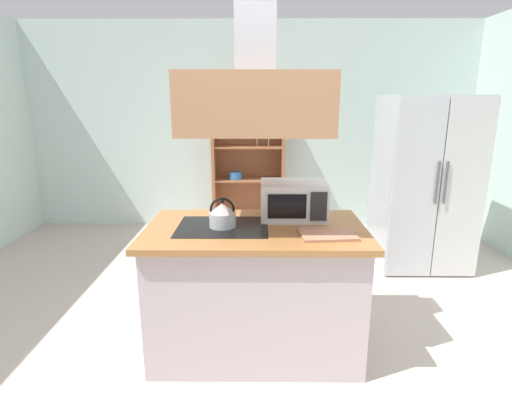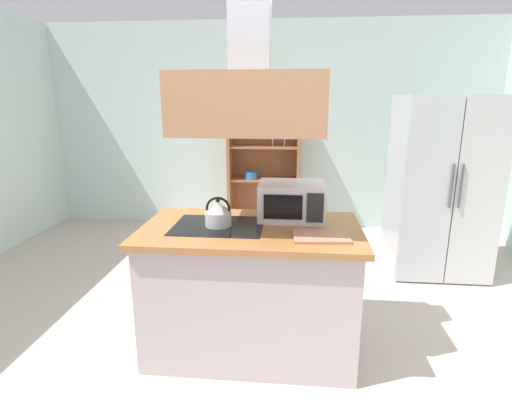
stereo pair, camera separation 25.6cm
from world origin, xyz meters
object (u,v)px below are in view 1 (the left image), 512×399
at_px(dish_cabinet, 248,173).
at_px(cutting_board, 328,234).
at_px(kettle, 222,215).
at_px(microwave, 293,200).
at_px(refrigerator, 424,183).

distance_m(dish_cabinet, cutting_board, 2.93).
bearing_deg(kettle, microwave, 24.07).
xyz_separation_m(kettle, microwave, (0.49, 0.22, 0.05)).
bearing_deg(refrigerator, kettle, -142.19).
height_order(dish_cabinet, cutting_board, dish_cabinet).
height_order(kettle, cutting_board, kettle).
relative_size(kettle, cutting_board, 0.59).
xyz_separation_m(dish_cabinet, microwave, (0.39, -2.48, 0.26)).
bearing_deg(microwave, refrigerator, 41.53).
bearing_deg(kettle, cutting_board, -14.33).
relative_size(refrigerator, kettle, 8.87).
bearing_deg(dish_cabinet, microwave, -81.13).
relative_size(refrigerator, cutting_board, 5.19).
relative_size(refrigerator, microwave, 3.84).
xyz_separation_m(dish_cabinet, kettle, (-0.10, -2.69, 0.22)).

